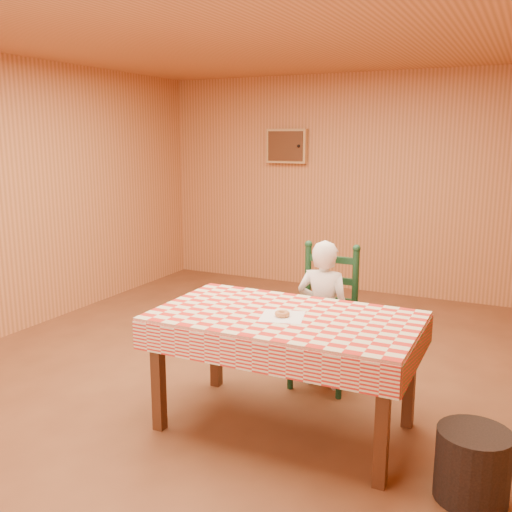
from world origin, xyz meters
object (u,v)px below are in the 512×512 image
Objects in this scene: dining_table at (285,327)px; seated_child at (323,314)px; ladder_chair at (325,320)px; storage_bin at (472,465)px.

seated_child is (-0.00, 0.73, -0.13)m from dining_table.
ladder_chair is 2.84× the size of storage_bin.
storage_bin is (1.17, -0.99, -0.37)m from seated_child.
ladder_chair is at bearing 90.00° from dining_table.
seated_child is at bearing -90.00° from ladder_chair.
seated_child is at bearing 139.74° from storage_bin.
dining_table is 1.30m from storage_bin.
ladder_chair reaches higher than dining_table.
storage_bin is at bearing 139.74° from seated_child.
storage_bin is (1.17, -0.26, -0.50)m from dining_table.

